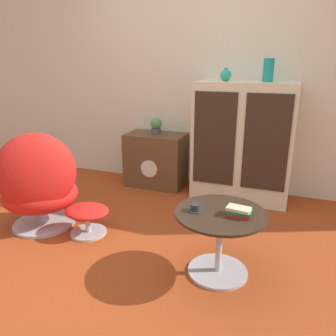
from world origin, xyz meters
name	(u,v)px	position (x,y,z in m)	size (l,w,h in m)	color
ground_plane	(131,250)	(0.00, 0.00, 0.00)	(12.00, 12.00, 0.00)	#9E3D19
wall_back	(194,73)	(0.00, 1.66, 1.30)	(6.40, 0.06, 2.60)	beige
sideboard	(243,142)	(0.63, 1.39, 0.62)	(1.00, 0.48, 1.23)	beige
tv_console	(156,160)	(-0.37, 1.42, 0.31)	(0.68, 0.42, 0.62)	brown
egg_chair	(39,185)	(-0.90, 0.06, 0.41)	(0.88, 0.87, 0.89)	#B7B7BC
ottoman	(87,214)	(-0.46, 0.11, 0.18)	(0.39, 0.33, 0.26)	#B7B7BC
coffee_table	(219,235)	(0.70, -0.04, 0.30)	(0.61, 0.61, 0.47)	#B7B7BC
vase_leftmost	(226,75)	(0.41, 1.40, 1.29)	(0.11, 0.11, 0.13)	teal
vase_inner_left	(268,70)	(0.82, 1.40, 1.34)	(0.10, 0.10, 0.22)	teal
potted_plant	(156,126)	(-0.37, 1.42, 0.72)	(0.13, 0.13, 0.19)	#4C4C51
teacup	(195,208)	(0.54, -0.08, 0.49)	(0.11, 0.11, 0.05)	#2D2D33
book_stack	(239,212)	(0.82, -0.05, 0.50)	(0.16, 0.11, 0.06)	red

